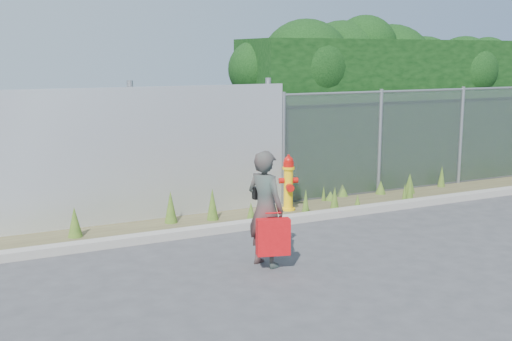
{
  "coord_description": "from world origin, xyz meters",
  "views": [
    {
      "loc": [
        -4.5,
        -7.03,
        2.71
      ],
      "look_at": [
        -0.3,
        1.4,
        1.0
      ],
      "focal_mm": 45.0,
      "sensor_mm": 36.0,
      "label": 1
    }
  ],
  "objects": [
    {
      "name": "hedge",
      "position": [
        4.24,
        4.06,
        1.96
      ],
      "size": [
        7.62,
        2.08,
        3.51
      ],
      "color": "black",
      "rests_on": "ground"
    },
    {
      "name": "chainlink_fence",
      "position": [
        4.25,
        3.0,
        1.03
      ],
      "size": [
        6.5,
        0.07,
        2.05
      ],
      "color": "gray",
      "rests_on": "ground"
    },
    {
      "name": "black_shoulder_bag",
      "position": [
        -0.8,
        0.26,
        0.93
      ],
      "size": [
        0.21,
        0.09,
        0.16
      ],
      "rotation": [
        0.0,
        0.0,
        0.06
      ],
      "color": "black"
    },
    {
      "name": "weed_strip",
      "position": [
        0.06,
        2.46,
        0.12
      ],
      "size": [
        16.0,
        1.34,
        0.54
      ],
      "color": "#4B442A",
      "rests_on": "ground"
    },
    {
      "name": "corrugated_fence",
      "position": [
        -3.25,
        3.01,
        1.1
      ],
      "size": [
        8.5,
        0.21,
        2.3
      ],
      "color": "silver",
      "rests_on": "ground"
    },
    {
      "name": "red_tote_bag",
      "position": [
        -0.83,
        -0.14,
        0.44
      ],
      "size": [
        0.42,
        0.16,
        0.55
      ],
      "rotation": [
        0.0,
        0.0,
        -0.27
      ],
      "color": "#B70A0E"
    },
    {
      "name": "fire_hydrant",
      "position": [
        0.88,
        2.5,
        0.49
      ],
      "size": [
        0.34,
        0.3,
        1.0
      ],
      "rotation": [
        0.0,
        0.0,
        -0.28
      ],
      "color": "yellow",
      "rests_on": "ground"
    },
    {
      "name": "ground",
      "position": [
        0.0,
        0.0,
        0.0
      ],
      "size": [
        80.0,
        80.0,
        0.0
      ],
      "primitive_type": "plane",
      "color": "#3B3B3D",
      "rests_on": "ground"
    },
    {
      "name": "woman",
      "position": [
        -0.82,
        0.09,
        0.76
      ],
      "size": [
        0.55,
        0.65,
        1.51
      ],
      "primitive_type": "imported",
      "rotation": [
        0.0,
        0.0,
        1.96
      ],
      "color": "#0D574C",
      "rests_on": "ground"
    },
    {
      "name": "curb",
      "position": [
        0.0,
        1.8,
        0.06
      ],
      "size": [
        16.0,
        0.22,
        0.12
      ],
      "primitive_type": "cube",
      "color": "gray",
      "rests_on": "ground"
    }
  ]
}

